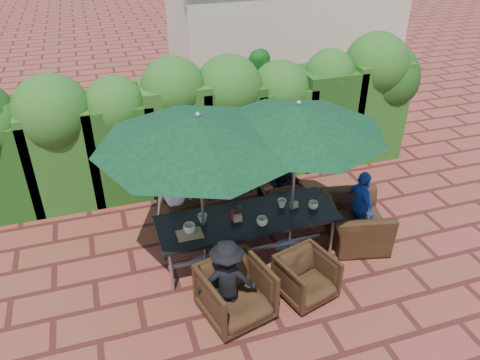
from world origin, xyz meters
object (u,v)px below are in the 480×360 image
object	(u,v)px
chair_near_right	(306,275)
umbrella_left	(199,130)
dining_table	(248,221)
chair_far_left	(184,208)
chair_far_right	(277,194)
chair_far_mid	(224,201)
chair_end_right	(355,216)
umbrella_right	(298,118)
chair_near_left	(236,291)

from	to	relation	value
chair_near_right	umbrella_left	bearing A→B (deg)	123.38
dining_table	chair_far_left	xyz separation A→B (m)	(-0.74, 1.06, -0.32)
chair_far_left	chair_far_right	xyz separation A→B (m)	(1.59, -0.10, 0.01)
chair_far_mid	chair_far_right	bearing A→B (deg)	178.12
umbrella_left	chair_end_right	distance (m)	2.96
umbrella_right	chair_end_right	xyz separation A→B (m)	(1.05, -0.10, -1.74)
chair_near_left	umbrella_left	bearing A→B (deg)	84.17
dining_table	umbrella_left	distance (m)	1.67
umbrella_left	chair_far_left	bearing A→B (deg)	94.65
chair_far_mid	chair_far_right	size ratio (longest dim) A/B	1.16
chair_far_left	chair_far_mid	xyz separation A→B (m)	(0.65, -0.11, 0.07)
dining_table	chair_near_right	size ratio (longest dim) A/B	3.73
chair_far_right	chair_end_right	distance (m)	1.39
chair_near_left	chair_near_right	size ratio (longest dim) A/B	1.19
umbrella_left	chair_far_mid	bearing A→B (deg)	58.74
chair_near_left	chair_end_right	xyz separation A→B (m)	(2.24, 0.92, 0.05)
umbrella_left	chair_near_left	bearing A→B (deg)	-82.28
dining_table	chair_far_mid	xyz separation A→B (m)	(-0.09, 0.96, -0.25)
chair_far_left	chair_far_mid	bearing A→B (deg)	161.43
chair_far_mid	chair_end_right	world-z (taller)	chair_end_right
chair_far_mid	chair_near_right	distance (m)	2.04
chair_far_mid	chair_near_right	bearing A→B (deg)	104.28
umbrella_right	chair_far_right	distance (m)	2.09
dining_table	chair_near_right	distance (m)	1.16
chair_far_left	umbrella_left	bearing A→B (deg)	85.26
umbrella_left	chair_far_mid	world-z (taller)	umbrella_left
dining_table	chair_far_right	world-z (taller)	dining_table
chair_far_right	chair_near_right	distance (m)	1.99
chair_far_right	chair_near_left	xyz separation A→B (m)	(-1.37, -2.00, 0.05)
umbrella_left	chair_far_left	xyz separation A→B (m)	(-0.08, 1.04, -1.86)
umbrella_left	chair_near_left	xyz separation A→B (m)	(0.14, -1.06, -1.80)
chair_far_left	chair_end_right	distance (m)	2.74
chair_near_left	chair_near_right	world-z (taller)	chair_near_left
chair_far_right	chair_end_right	xyz separation A→B (m)	(0.87, -1.08, 0.10)
chair_far_mid	chair_far_right	xyz separation A→B (m)	(0.94, 0.01, -0.06)
umbrella_right	chair_far_left	size ratio (longest dim) A/B	3.43
chair_far_right	chair_near_left	distance (m)	2.42
dining_table	umbrella_left	size ratio (longest dim) A/B	0.97
chair_far_mid	chair_far_right	distance (m)	0.94
dining_table	chair_far_left	world-z (taller)	dining_table
chair_far_mid	dining_table	bearing A→B (deg)	92.63
chair_end_right	chair_far_left	bearing A→B (deg)	77.59
chair_near_right	chair_end_right	world-z (taller)	chair_end_right
chair_far_right	umbrella_right	bearing A→B (deg)	80.91
umbrella_right	chair_near_left	distance (m)	2.39
dining_table	chair_near_right	xyz separation A→B (m)	(0.50, -0.99, -0.33)
chair_far_mid	chair_near_left	bearing A→B (deg)	75.49
chair_near_right	chair_end_right	distance (m)	1.52
umbrella_left	chair_far_mid	size ratio (longest dim) A/B	3.15
umbrella_left	chair_far_right	xyz separation A→B (m)	(1.51, 0.95, -1.84)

